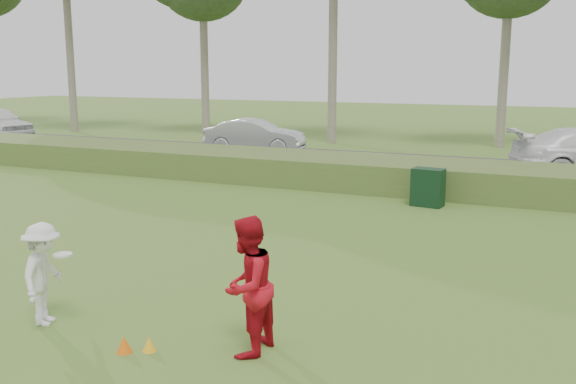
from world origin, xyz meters
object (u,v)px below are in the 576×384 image
at_px(player_red, 247,286).
at_px(cone_orange, 124,344).
at_px(cone_yellow, 149,344).
at_px(car_mid, 255,136).
at_px(player_white, 43,274).
at_px(utility_cabinet, 428,187).

height_order(player_red, cone_orange, player_red).
bearing_deg(cone_yellow, car_mid, 112.80).
height_order(player_white, utility_cabinet, player_white).
bearing_deg(player_white, cone_orange, -122.24).
bearing_deg(player_red, player_white, -82.47).
relative_size(player_red, car_mid, 0.42).
bearing_deg(car_mid, player_red, -163.31).
relative_size(cone_orange, utility_cabinet, 0.22).
xyz_separation_m(cone_yellow, utility_cabinet, (1.49, 10.77, 0.42)).
relative_size(utility_cabinet, car_mid, 0.24).
distance_m(player_red, car_mid, 20.41).
height_order(player_white, car_mid, player_white).
bearing_deg(car_mid, cone_yellow, -167.06).
height_order(utility_cabinet, car_mid, car_mid).
bearing_deg(player_red, car_mid, -151.60).
distance_m(player_white, cone_orange, 1.85).
xyz_separation_m(player_red, utility_cabinet, (0.25, 10.28, -0.41)).
distance_m(utility_cabinet, car_mid, 12.31).
bearing_deg(cone_yellow, cone_orange, -149.22).
relative_size(cone_yellow, car_mid, 0.05).
distance_m(cone_orange, utility_cabinet, 11.09).
bearing_deg(player_white, player_red, -105.15).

